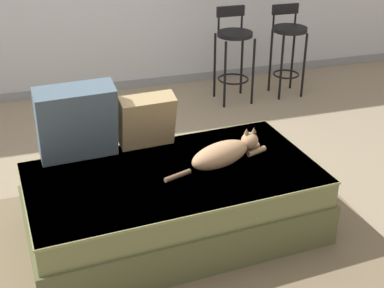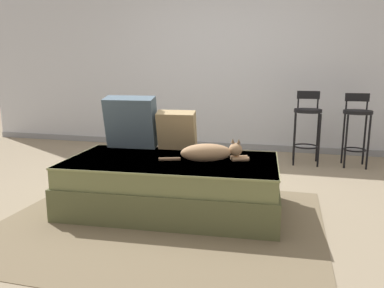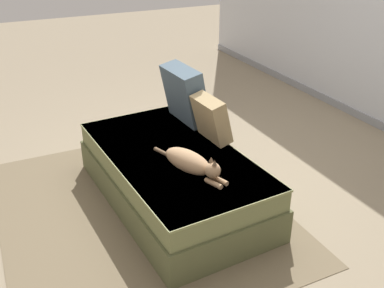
{
  "view_description": "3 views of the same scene",
  "coord_description": "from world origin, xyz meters",
  "px_view_note": "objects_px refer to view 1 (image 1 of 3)",
  "views": [
    {
      "loc": [
        -0.73,
        -3.1,
        2.07
      ],
      "look_at": [
        0.15,
        -0.3,
        0.56
      ],
      "focal_mm": 50.0,
      "sensor_mm": 36.0,
      "label": 1
    },
    {
      "loc": [
        0.94,
        -3.32,
        1.19
      ],
      "look_at": [
        0.15,
        -0.3,
        0.56
      ],
      "focal_mm": 35.0,
      "sensor_mm": 36.0,
      "label": 2
    },
    {
      "loc": [
        2.84,
        -1.59,
        2.07
      ],
      "look_at": [
        0.15,
        -0.3,
        0.56
      ],
      "focal_mm": 42.0,
      "sensor_mm": 36.0,
      "label": 3
    }
  ],
  "objects_px": {
    "bar_stool_near_window": "(234,47)",
    "throw_pillow_middle": "(147,121)",
    "cat": "(224,153)",
    "throw_pillow_corner": "(77,122)",
    "bar_stool_by_doorway": "(288,40)",
    "couch": "(174,202)"
  },
  "relations": [
    {
      "from": "cat",
      "to": "bar_stool_near_window",
      "type": "height_order",
      "value": "bar_stool_near_window"
    },
    {
      "from": "bar_stool_near_window",
      "to": "bar_stool_by_doorway",
      "type": "height_order",
      "value": "bar_stool_near_window"
    },
    {
      "from": "throw_pillow_corner",
      "to": "bar_stool_by_doorway",
      "type": "bearing_deg",
      "value": 35.72
    },
    {
      "from": "throw_pillow_corner",
      "to": "bar_stool_near_window",
      "type": "height_order",
      "value": "throw_pillow_corner"
    },
    {
      "from": "bar_stool_by_doorway",
      "to": "cat",
      "type": "bearing_deg",
      "value": -125.81
    },
    {
      "from": "throw_pillow_middle",
      "to": "cat",
      "type": "bearing_deg",
      "value": -43.12
    },
    {
      "from": "bar_stool_near_window",
      "to": "throw_pillow_middle",
      "type": "bearing_deg",
      "value": -127.73
    },
    {
      "from": "throw_pillow_corner",
      "to": "throw_pillow_middle",
      "type": "xyz_separation_m",
      "value": [
        0.44,
        0.03,
        -0.06
      ]
    },
    {
      "from": "throw_pillow_middle",
      "to": "cat",
      "type": "xyz_separation_m",
      "value": [
        0.4,
        -0.37,
        -0.11
      ]
    },
    {
      "from": "throw_pillow_middle",
      "to": "cat",
      "type": "distance_m",
      "value": 0.55
    },
    {
      "from": "couch",
      "to": "bar_stool_by_doorway",
      "type": "xyz_separation_m",
      "value": [
        1.75,
        1.97,
        0.34
      ]
    },
    {
      "from": "couch",
      "to": "cat",
      "type": "height_order",
      "value": "cat"
    },
    {
      "from": "bar_stool_near_window",
      "to": "bar_stool_by_doorway",
      "type": "distance_m",
      "value": 0.58
    },
    {
      "from": "throw_pillow_corner",
      "to": "throw_pillow_middle",
      "type": "relative_size",
      "value": 1.34
    },
    {
      "from": "couch",
      "to": "throw_pillow_middle",
      "type": "distance_m",
      "value": 0.56
    },
    {
      "from": "throw_pillow_middle",
      "to": "bar_stool_by_doorway",
      "type": "relative_size",
      "value": 0.42
    },
    {
      "from": "cat",
      "to": "throw_pillow_corner",
      "type": "bearing_deg",
      "value": 157.87
    },
    {
      "from": "bar_stool_near_window",
      "to": "cat",
      "type": "bearing_deg",
      "value": -113.1
    },
    {
      "from": "bar_stool_by_doorway",
      "to": "throw_pillow_middle",
      "type": "bearing_deg",
      "value": -138.67
    },
    {
      "from": "throw_pillow_middle",
      "to": "bar_stool_near_window",
      "type": "distance_m",
      "value": 2.02
    },
    {
      "from": "throw_pillow_corner",
      "to": "cat",
      "type": "xyz_separation_m",
      "value": [
        0.84,
        -0.34,
        -0.18
      ]
    },
    {
      "from": "throw_pillow_corner",
      "to": "throw_pillow_middle",
      "type": "height_order",
      "value": "throw_pillow_corner"
    }
  ]
}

